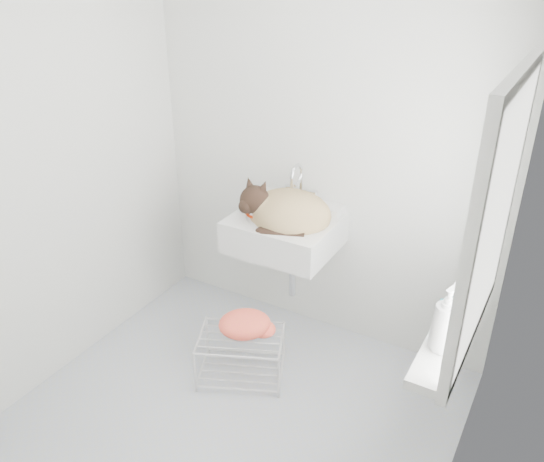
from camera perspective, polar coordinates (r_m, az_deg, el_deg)
The scene contains 15 objects.
floor at distance 3.17m, azimuth -3.96°, elevation -18.23°, with size 2.20×2.00×0.02m, color #AEB2B4.
back_wall at distance 3.26m, azimuth 5.18°, elevation 9.10°, with size 2.20×0.02×2.50m, color silver.
right_wall at distance 2.09m, azimuth 20.97°, elevation -3.51°, with size 0.02×2.00×2.50m, color silver.
left_wall at distance 3.17m, azimuth -21.67°, elevation 6.73°, with size 0.02×2.00×2.50m, color silver.
window_glass at distance 2.22m, azimuth 21.99°, elevation 1.12°, with size 0.01×0.80×1.00m, color white.
window_frame at distance 2.23m, azimuth 21.61°, elevation 1.21°, with size 0.04×0.90×1.10m, color white.
windowsill at distance 2.49m, azimuth 18.22°, elevation -9.32°, with size 0.16×0.88×0.04m, color white.
sink at distance 3.23m, azimuth 1.35°, elevation 1.40°, with size 0.60×0.52×0.24m, color silver.
faucet at distance 3.32m, azimuth 2.87°, elevation 4.75°, with size 0.22×0.15×0.22m, color silver, non-canonical shape.
cat at distance 3.20m, azimuth 1.37°, elevation 1.91°, with size 0.53×0.44×0.32m.
wire_rack at distance 3.30m, azimuth -3.19°, elevation -12.52°, with size 0.47×0.33×0.28m, color silver.
towel at distance 3.22m, azimuth -2.80°, elevation -9.96°, with size 0.30×0.21×0.12m, color orange.
bottle_a at distance 2.32m, azimuth 16.88°, elevation -11.48°, with size 0.09×0.09×0.24m, color silver.
bottle_b at distance 2.43m, azimuth 17.74°, elevation -9.59°, with size 0.09×0.09×0.19m, color teal.
bottle_c at distance 2.56m, azimuth 18.59°, elevation -7.70°, with size 0.12×0.12×0.15m, color #A1B1BC.
Camera 1 is at (1.29, -1.82, 2.25)m, focal length 36.77 mm.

